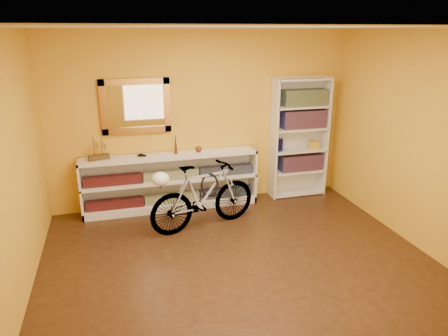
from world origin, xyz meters
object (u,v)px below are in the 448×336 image
object	(u,v)px
console_unit	(171,182)
bookcase	(299,138)
helmet	(160,179)
bicycle	(204,196)

from	to	relation	value
console_unit	bookcase	bearing A→B (deg)	0.69
bookcase	helmet	bearing A→B (deg)	-157.91
bookcase	helmet	world-z (taller)	bookcase
bicycle	bookcase	bearing A→B (deg)	-79.76
bookcase	helmet	size ratio (longest dim) A/B	8.37
bookcase	helmet	distance (m)	2.51
bicycle	helmet	size ratio (longest dim) A/B	6.91
helmet	bookcase	bearing A→B (deg)	22.09
console_unit	bicycle	world-z (taller)	bicycle
console_unit	bicycle	xyz separation A→B (m)	(0.32, -0.77, 0.04)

